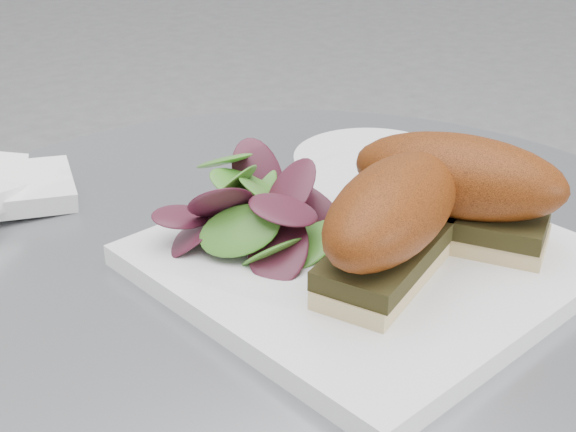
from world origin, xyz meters
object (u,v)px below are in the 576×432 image
object	(u,v)px
sandwich_left	(392,220)
saucer	(373,163)
sandwich_right	(457,187)
plate	(366,260)

from	to	relation	value
sandwich_left	saucer	world-z (taller)	sandwich_left
sandwich_right	saucer	world-z (taller)	sandwich_right
plate	saucer	world-z (taller)	plate
sandwich_left	sandwich_right	bearing A→B (deg)	-14.88
sandwich_left	plate	bearing A→B (deg)	50.87
sandwich_left	sandwich_right	size ratio (longest dim) A/B	0.99
plate	sandwich_left	distance (m)	0.06
saucer	sandwich_right	bearing A→B (deg)	-113.41
plate	sandwich_right	bearing A→B (deg)	-22.60
sandwich_left	sandwich_right	world-z (taller)	same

